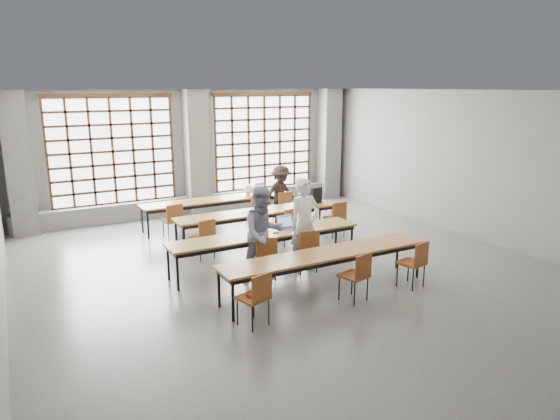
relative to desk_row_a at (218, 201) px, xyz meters
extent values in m
plane|color=#4E4E4B|center=(0.02, -3.65, -0.66)|extent=(11.00, 11.00, 0.00)
plane|color=silver|center=(0.02, -3.65, 2.84)|extent=(11.00, 11.00, 0.00)
plane|color=slate|center=(0.02, 1.85, 1.09)|extent=(10.00, 0.00, 10.00)
plane|color=slate|center=(0.02, -9.15, 1.09)|extent=(10.00, 0.00, 10.00)
plane|color=slate|center=(5.02, -3.65, 1.09)|extent=(0.00, 11.00, 11.00)
cube|color=#525250|center=(-4.48, 1.57, 1.09)|extent=(0.60, 0.55, 3.50)
cube|color=#525250|center=(0.02, 1.57, 1.09)|extent=(0.60, 0.55, 3.50)
cube|color=#525250|center=(4.52, 1.57, 1.09)|extent=(0.60, 0.55, 3.50)
cube|color=white|center=(-2.23, 1.83, 1.24)|extent=(3.20, 0.02, 2.80)
cube|color=black|center=(-2.23, 1.75, 1.24)|extent=(3.20, 0.05, 2.80)
cube|color=black|center=(-2.23, 1.75, -0.21)|extent=(3.32, 0.07, 0.10)
cube|color=black|center=(-2.23, 1.75, 2.69)|extent=(3.32, 0.07, 0.10)
cube|color=white|center=(2.27, 1.83, 1.24)|extent=(3.20, 0.02, 2.80)
cube|color=black|center=(2.27, 1.75, 1.24)|extent=(3.20, 0.05, 2.80)
cube|color=black|center=(2.27, 1.75, -0.21)|extent=(3.32, 0.07, 0.10)
cube|color=black|center=(2.27, 1.75, 2.69)|extent=(3.32, 0.07, 0.10)
cube|color=#525250|center=(0.02, 1.65, -0.41)|extent=(9.80, 0.35, 0.50)
cube|color=brown|center=(0.00, 0.00, 0.05)|extent=(4.00, 0.70, 0.04)
cube|color=black|center=(0.00, 0.00, -0.01)|extent=(3.90, 0.64, 0.08)
cylinder|color=black|center=(-1.92, -0.29, -0.32)|extent=(0.05, 0.05, 0.69)
cylinder|color=black|center=(-1.92, 0.29, -0.32)|extent=(0.05, 0.05, 0.69)
cylinder|color=black|center=(1.92, -0.29, -0.32)|extent=(0.05, 0.05, 0.69)
cylinder|color=black|center=(1.92, 0.29, -0.32)|extent=(0.05, 0.05, 0.69)
cube|color=brown|center=(0.35, -1.68, 0.05)|extent=(4.00, 0.70, 0.04)
cube|color=black|center=(0.35, -1.68, -0.01)|extent=(3.90, 0.64, 0.08)
cylinder|color=black|center=(-1.57, -1.97, -0.32)|extent=(0.05, 0.05, 0.69)
cylinder|color=black|center=(-1.57, -1.39, -0.32)|extent=(0.05, 0.05, 0.69)
cylinder|color=black|center=(2.27, -1.97, -0.32)|extent=(0.05, 0.05, 0.69)
cylinder|color=black|center=(2.27, -1.39, -0.32)|extent=(0.05, 0.05, 0.69)
cube|color=brown|center=(-0.33, -3.39, 0.05)|extent=(4.00, 0.70, 0.04)
cube|color=black|center=(-0.33, -3.39, -0.01)|extent=(3.90, 0.64, 0.08)
cylinder|color=black|center=(-2.25, -3.68, -0.32)|extent=(0.05, 0.05, 0.69)
cylinder|color=black|center=(-2.25, -3.10, -0.32)|extent=(0.05, 0.05, 0.69)
cylinder|color=black|center=(1.59, -3.68, -0.32)|extent=(0.05, 0.05, 0.69)
cylinder|color=black|center=(1.59, -3.10, -0.32)|extent=(0.05, 0.05, 0.69)
cube|color=brown|center=(0.05, -4.98, 0.05)|extent=(4.00, 0.70, 0.04)
cube|color=black|center=(0.05, -4.98, -0.01)|extent=(3.90, 0.64, 0.08)
cylinder|color=black|center=(-1.87, -5.27, -0.32)|extent=(0.05, 0.05, 0.69)
cylinder|color=black|center=(-1.87, -4.69, -0.32)|extent=(0.05, 0.05, 0.69)
cylinder|color=black|center=(1.97, -5.27, -0.32)|extent=(0.05, 0.05, 0.69)
cylinder|color=black|center=(1.97, -4.69, -0.32)|extent=(0.05, 0.05, 0.69)
cube|color=brown|center=(-1.40, -0.55, -0.21)|extent=(0.45, 0.45, 0.04)
cube|color=brown|center=(-1.38, -0.75, 0.02)|extent=(0.40, 0.06, 0.40)
cylinder|color=black|center=(-1.40, -0.55, -0.44)|extent=(0.02, 0.02, 0.45)
cube|color=brown|center=(0.80, -0.55, -0.21)|extent=(0.43, 0.43, 0.04)
cube|color=brown|center=(0.81, -0.75, 0.02)|extent=(0.40, 0.04, 0.40)
cylinder|color=black|center=(0.80, -0.55, -0.44)|extent=(0.02, 0.02, 0.45)
cube|color=brown|center=(1.60, -0.55, -0.21)|extent=(0.43, 0.43, 0.04)
cube|color=brown|center=(1.60, -0.75, 0.02)|extent=(0.40, 0.04, 0.40)
cylinder|color=black|center=(1.60, -0.55, -0.44)|extent=(0.02, 0.02, 0.45)
cube|color=brown|center=(-1.25, -2.23, -0.21)|extent=(0.50, 0.50, 0.04)
cube|color=brown|center=(-1.21, -2.42, 0.02)|extent=(0.40, 0.11, 0.40)
cylinder|color=black|center=(-1.25, -2.23, -0.44)|extent=(0.02, 0.02, 0.45)
cube|color=brown|center=(0.75, -2.23, -0.21)|extent=(0.51, 0.51, 0.04)
cube|color=brown|center=(0.80, -2.42, 0.02)|extent=(0.39, 0.13, 0.40)
cylinder|color=black|center=(0.75, -2.23, -0.44)|extent=(0.02, 0.02, 0.45)
cube|color=brown|center=(2.15, -2.23, -0.21)|extent=(0.43, 0.43, 0.04)
cube|color=brown|center=(2.15, -2.43, 0.02)|extent=(0.40, 0.03, 0.40)
cylinder|color=black|center=(2.15, -2.23, -0.44)|extent=(0.02, 0.02, 0.45)
cube|color=brown|center=(-0.63, -3.94, -0.21)|extent=(0.52, 0.52, 0.04)
cube|color=brown|center=(-0.69, -4.13, 0.02)|extent=(0.39, 0.14, 0.40)
cylinder|color=black|center=(-0.63, -3.94, -0.44)|extent=(0.02, 0.02, 0.45)
cube|color=brown|center=(0.27, -3.94, -0.21)|extent=(0.48, 0.48, 0.04)
cube|color=brown|center=(0.24, -4.14, 0.02)|extent=(0.40, 0.09, 0.40)
cylinder|color=black|center=(0.27, -3.94, -0.44)|extent=(0.02, 0.02, 0.45)
cube|color=brown|center=(-1.65, -5.53, -0.21)|extent=(0.52, 0.52, 0.04)
cube|color=brown|center=(-1.59, -5.72, 0.02)|extent=(0.39, 0.15, 0.40)
cylinder|color=black|center=(-1.65, -5.53, -0.44)|extent=(0.02, 0.02, 0.45)
cube|color=maroon|center=(0.25, -5.53, -0.21)|extent=(0.51, 0.51, 0.04)
cube|color=maroon|center=(0.30, -5.73, 0.02)|extent=(0.40, 0.12, 0.40)
cylinder|color=black|center=(0.25, -5.53, -0.44)|extent=(0.02, 0.02, 0.45)
cube|color=brown|center=(1.55, -5.53, -0.21)|extent=(0.50, 0.50, 0.04)
cube|color=brown|center=(1.59, -5.73, 0.02)|extent=(0.40, 0.11, 0.40)
cylinder|color=black|center=(1.55, -5.53, -0.44)|extent=(0.02, 0.02, 0.45)
imported|color=silver|center=(0.27, -3.89, 0.27)|extent=(0.71, 0.50, 1.87)
imported|color=navy|center=(-0.63, -3.89, 0.23)|extent=(0.92, 0.74, 1.79)
imported|color=black|center=(1.60, -0.50, 0.11)|extent=(1.09, 0.76, 1.55)
cube|color=#B6B6BB|center=(0.22, -3.34, 0.08)|extent=(0.37, 0.28, 0.02)
cube|color=black|center=(0.22, -3.35, 0.09)|extent=(0.31, 0.19, 0.00)
cube|color=#B6B6BB|center=(0.21, -3.20, 0.20)|extent=(0.36, 0.08, 0.26)
cube|color=#8CBAF2|center=(0.21, -3.21, 0.17)|extent=(0.31, 0.06, 0.21)
cube|color=silver|center=(1.35, 0.05, 0.08)|extent=(0.42, 0.36, 0.02)
cube|color=black|center=(1.35, 0.04, 0.09)|extent=(0.34, 0.26, 0.00)
cube|color=silver|center=(1.31, 0.18, 0.20)|extent=(0.36, 0.17, 0.26)
cube|color=#90BCF9|center=(1.31, 0.17, 0.17)|extent=(0.31, 0.14, 0.21)
ellipsoid|color=white|center=(0.62, -3.41, 0.08)|extent=(0.12, 0.10, 0.04)
cube|color=green|center=(-0.38, -3.31, 0.11)|extent=(0.27, 0.16, 0.09)
cube|color=black|center=(-0.15, -3.49, 0.07)|extent=(0.14, 0.10, 0.01)
cube|color=white|center=(0.05, -1.73, 0.07)|extent=(0.30, 0.22, 0.00)
cube|color=white|center=(0.45, -1.68, 0.07)|extent=(0.33, 0.27, 0.00)
cube|color=black|center=(1.95, -1.63, 0.27)|extent=(0.35, 0.26, 0.40)
ellipsoid|color=white|center=(0.90, 0.05, 0.21)|extent=(0.32, 0.29, 0.29)
cube|color=#9D2213|center=(-1.65, -5.53, -0.16)|extent=(0.22, 0.15, 0.06)
camera|label=1|loc=(-4.66, -11.90, 2.92)|focal=32.00mm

